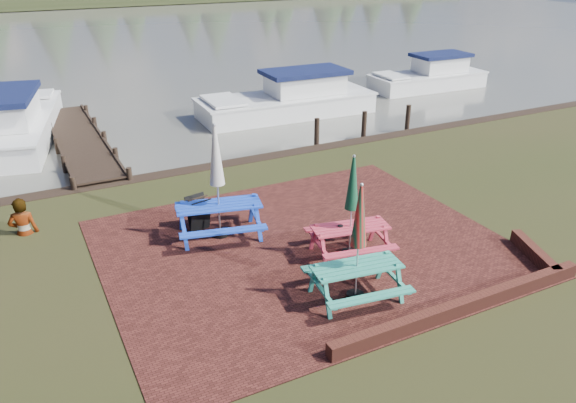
{
  "coord_description": "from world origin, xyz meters",
  "views": [
    {
      "loc": [
        -5.51,
        -8.99,
        6.4
      ],
      "look_at": [
        -0.17,
        1.54,
        1.0
      ],
      "focal_mm": 35.0,
      "sensor_mm": 36.0,
      "label": 1
    }
  ],
  "objects_px": {
    "picnic_table_blue": "(218,199)",
    "person": "(17,199)",
    "jetty": "(80,140)",
    "boat_jetty": "(13,125)",
    "boat_far": "(430,78)",
    "chalkboard": "(199,213)",
    "boat_near": "(290,101)",
    "picnic_table_red": "(351,222)",
    "picnic_table_teal": "(357,261)"
  },
  "relations": [
    {
      "from": "picnic_table_blue",
      "to": "boat_far",
      "type": "bearing_deg",
      "value": 47.53
    },
    {
      "from": "picnic_table_teal",
      "to": "person",
      "type": "relative_size",
      "value": 1.31
    },
    {
      "from": "jetty",
      "to": "picnic_table_red",
      "type": "bearing_deg",
      "value": -68.9
    },
    {
      "from": "picnic_table_red",
      "to": "picnic_table_blue",
      "type": "xyz_separation_m",
      "value": [
        -2.29,
        2.18,
        0.14
      ]
    },
    {
      "from": "boat_far",
      "to": "person",
      "type": "bearing_deg",
      "value": 114.66
    },
    {
      "from": "boat_jetty",
      "to": "boat_near",
      "type": "distance_m",
      "value": 10.73
    },
    {
      "from": "picnic_table_blue",
      "to": "person",
      "type": "distance_m",
      "value": 4.78
    },
    {
      "from": "picnic_table_red",
      "to": "person",
      "type": "distance_m",
      "value": 7.87
    },
    {
      "from": "picnic_table_teal",
      "to": "chalkboard",
      "type": "relative_size",
      "value": 2.83
    },
    {
      "from": "chalkboard",
      "to": "boat_far",
      "type": "xyz_separation_m",
      "value": [
        15.47,
        9.92,
        -0.08
      ]
    },
    {
      "from": "jetty",
      "to": "boat_jetty",
      "type": "xyz_separation_m",
      "value": [
        -2.02,
        1.82,
        0.35
      ]
    },
    {
      "from": "boat_near",
      "to": "boat_far",
      "type": "relative_size",
      "value": 1.25
    },
    {
      "from": "boat_jetty",
      "to": "boat_far",
      "type": "xyz_separation_m",
      "value": [
        19.11,
        -0.19,
        -0.1
      ]
    },
    {
      "from": "jetty",
      "to": "boat_far",
      "type": "xyz_separation_m",
      "value": [
        17.09,
        1.62,
        0.25
      ]
    },
    {
      "from": "picnic_table_red",
      "to": "chalkboard",
      "type": "distance_m",
      "value": 3.79
    },
    {
      "from": "picnic_table_red",
      "to": "boat_far",
      "type": "relative_size",
      "value": 0.39
    },
    {
      "from": "chalkboard",
      "to": "boat_near",
      "type": "bearing_deg",
      "value": 38.81
    },
    {
      "from": "boat_near",
      "to": "person",
      "type": "bearing_deg",
      "value": 124.79
    },
    {
      "from": "picnic_table_teal",
      "to": "chalkboard",
      "type": "distance_m",
      "value": 4.6
    },
    {
      "from": "jetty",
      "to": "boat_jetty",
      "type": "height_order",
      "value": "boat_jetty"
    },
    {
      "from": "chalkboard",
      "to": "picnic_table_teal",
      "type": "bearing_deg",
      "value": -79.55
    },
    {
      "from": "picnic_table_blue",
      "to": "boat_far",
      "type": "relative_size",
      "value": 0.46
    },
    {
      "from": "chalkboard",
      "to": "person",
      "type": "relative_size",
      "value": 0.46
    },
    {
      "from": "picnic_table_red",
      "to": "chalkboard",
      "type": "height_order",
      "value": "picnic_table_red"
    },
    {
      "from": "picnic_table_red",
      "to": "chalkboard",
      "type": "xyz_separation_m",
      "value": [
        -2.63,
        2.71,
        -0.39
      ]
    },
    {
      "from": "picnic_table_blue",
      "to": "jetty",
      "type": "bearing_deg",
      "value": 115.42
    },
    {
      "from": "picnic_table_blue",
      "to": "person",
      "type": "bearing_deg",
      "value": 164.83
    },
    {
      "from": "picnic_table_red",
      "to": "boat_jetty",
      "type": "bearing_deg",
      "value": 126.8
    },
    {
      "from": "picnic_table_blue",
      "to": "person",
      "type": "xyz_separation_m",
      "value": [
        -4.22,
        2.25,
        -0.04
      ]
    },
    {
      "from": "person",
      "to": "jetty",
      "type": "bearing_deg",
      "value": -97.58
    },
    {
      "from": "chalkboard",
      "to": "person",
      "type": "height_order",
      "value": "person"
    },
    {
      "from": "picnic_table_blue",
      "to": "boat_jetty",
      "type": "height_order",
      "value": "picnic_table_blue"
    },
    {
      "from": "picnic_table_teal",
      "to": "jetty",
      "type": "distance_m",
      "value": 13.0
    },
    {
      "from": "picnic_table_teal",
      "to": "boat_far",
      "type": "relative_size",
      "value": 0.4
    },
    {
      "from": "picnic_table_blue",
      "to": "boat_far",
      "type": "height_order",
      "value": "picnic_table_blue"
    },
    {
      "from": "boat_near",
      "to": "person",
      "type": "height_order",
      "value": "person"
    },
    {
      "from": "picnic_table_teal",
      "to": "picnic_table_red",
      "type": "distance_m",
      "value": 1.72
    },
    {
      "from": "jetty",
      "to": "boat_near",
      "type": "xyz_separation_m",
      "value": [
        8.62,
        0.51,
        0.29
      ]
    },
    {
      "from": "picnic_table_teal",
      "to": "picnic_table_red",
      "type": "relative_size",
      "value": 1.03
    },
    {
      "from": "boat_far",
      "to": "boat_jetty",
      "type": "bearing_deg",
      "value": 91.11
    },
    {
      "from": "jetty",
      "to": "boat_near",
      "type": "bearing_deg",
      "value": 3.38
    },
    {
      "from": "picnic_table_teal",
      "to": "picnic_table_blue",
      "type": "bearing_deg",
      "value": 119.29
    },
    {
      "from": "picnic_table_red",
      "to": "picnic_table_blue",
      "type": "distance_m",
      "value": 3.16
    },
    {
      "from": "jetty",
      "to": "person",
      "type": "height_order",
      "value": "person"
    },
    {
      "from": "picnic_table_red",
      "to": "boat_jetty",
      "type": "height_order",
      "value": "picnic_table_red"
    },
    {
      "from": "picnic_table_blue",
      "to": "boat_near",
      "type": "xyz_separation_m",
      "value": [
        6.66,
        9.33,
        -0.57
      ]
    },
    {
      "from": "jetty",
      "to": "boat_far",
      "type": "distance_m",
      "value": 17.16
    },
    {
      "from": "picnic_table_blue",
      "to": "jetty",
      "type": "distance_m",
      "value": 9.08
    },
    {
      "from": "picnic_table_red",
      "to": "boat_far",
      "type": "distance_m",
      "value": 18.02
    },
    {
      "from": "boat_far",
      "to": "boat_near",
      "type": "bearing_deg",
      "value": 99.19
    }
  ]
}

